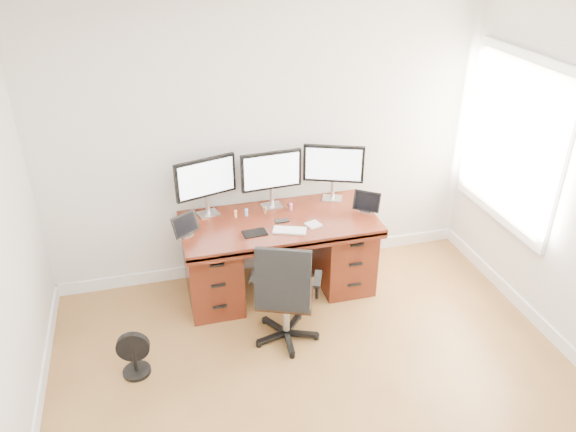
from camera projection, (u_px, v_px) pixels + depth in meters
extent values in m
cube|color=silver|center=(266.00, 137.00, 4.97)|extent=(4.00, 0.10, 2.70)
cube|color=white|center=(512.00, 141.00, 4.76)|extent=(0.04, 1.30, 1.50)
cube|color=white|center=(510.00, 141.00, 4.75)|extent=(0.01, 1.15, 1.35)
cube|color=#531D10|center=(279.00, 223.00, 4.89)|extent=(1.70, 0.80, 0.05)
cube|color=#531D10|center=(212.00, 267.00, 4.96)|extent=(0.45, 0.70, 0.70)
cube|color=#531D10|center=(341.00, 248.00, 5.23)|extent=(0.45, 0.70, 0.70)
cube|color=#3E150B|center=(271.00, 228.00, 5.25)|extent=(0.74, 0.03, 0.40)
cylinder|color=black|center=(286.00, 333.00, 4.65)|extent=(0.67, 0.67, 0.07)
cylinder|color=silver|center=(286.00, 312.00, 4.55)|extent=(0.05, 0.05, 0.36)
cube|color=black|center=(286.00, 294.00, 4.46)|extent=(0.56, 0.55, 0.06)
cube|color=black|center=(283.00, 280.00, 4.16)|extent=(0.41, 0.20, 0.50)
cube|color=black|center=(255.00, 275.00, 4.41)|extent=(0.13, 0.22, 0.03)
cube|color=black|center=(318.00, 279.00, 4.35)|extent=(0.13, 0.22, 0.03)
cylinder|color=black|center=(137.00, 371.00, 4.30)|extent=(0.21, 0.21, 0.03)
cylinder|color=black|center=(135.00, 361.00, 4.25)|extent=(0.04, 0.04, 0.18)
cylinder|color=black|center=(133.00, 348.00, 4.19)|extent=(0.25, 0.09, 0.25)
cube|color=silver|center=(208.00, 214.00, 4.97)|extent=(0.21, 0.18, 0.01)
cylinder|color=silver|center=(208.00, 205.00, 4.93)|extent=(0.04, 0.04, 0.18)
cube|color=black|center=(205.00, 178.00, 4.80)|extent=(0.54, 0.19, 0.35)
cube|color=white|center=(206.00, 179.00, 4.79)|extent=(0.48, 0.14, 0.30)
cube|color=silver|center=(272.00, 206.00, 5.10)|extent=(0.19, 0.15, 0.01)
cylinder|color=silver|center=(272.00, 197.00, 5.06)|extent=(0.04, 0.04, 0.18)
cube|color=black|center=(271.00, 171.00, 4.94)|extent=(0.55, 0.07, 0.35)
cube|color=white|center=(272.00, 171.00, 4.92)|extent=(0.50, 0.04, 0.30)
cube|color=silver|center=(332.00, 198.00, 5.24)|extent=(0.22, 0.20, 0.01)
cylinder|color=silver|center=(332.00, 190.00, 5.19)|extent=(0.04, 0.04, 0.18)
cube|color=black|center=(334.00, 164.00, 5.07)|extent=(0.52, 0.24, 0.35)
cube|color=white|center=(333.00, 165.00, 5.05)|extent=(0.47, 0.19, 0.30)
cube|color=silver|center=(186.00, 235.00, 4.65)|extent=(0.13, 0.12, 0.01)
cube|color=black|center=(185.00, 225.00, 4.60)|extent=(0.24, 0.19, 0.17)
cube|color=silver|center=(366.00, 211.00, 5.01)|extent=(0.13, 0.12, 0.01)
cube|color=black|center=(367.00, 202.00, 4.97)|extent=(0.23, 0.20, 0.17)
cube|color=white|center=(290.00, 230.00, 4.71)|extent=(0.30, 0.21, 0.01)
cube|color=silver|center=(313.00, 225.00, 4.80)|extent=(0.15, 0.15, 0.01)
cube|color=black|center=(255.00, 233.00, 4.67)|extent=(0.21, 0.14, 0.01)
cube|color=black|center=(282.00, 221.00, 4.86)|extent=(0.12, 0.06, 0.01)
cylinder|color=#F39156|center=(236.00, 215.00, 4.91)|extent=(0.02, 0.02, 0.05)
sphere|color=#F39156|center=(236.00, 211.00, 4.90)|extent=(0.03, 0.03, 0.03)
cylinder|color=#64A1EB|center=(246.00, 213.00, 4.93)|extent=(0.02, 0.02, 0.05)
sphere|color=#64A1EB|center=(246.00, 210.00, 4.92)|extent=(0.03, 0.03, 0.03)
cylinder|color=#8B6648|center=(265.00, 211.00, 4.97)|extent=(0.02, 0.02, 0.05)
sphere|color=#8B6648|center=(265.00, 208.00, 4.96)|extent=(0.03, 0.03, 0.03)
cylinder|color=#E964BC|center=(291.00, 208.00, 5.03)|extent=(0.02, 0.02, 0.05)
sphere|color=#E964BC|center=(291.00, 204.00, 5.01)|extent=(0.03, 0.03, 0.03)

